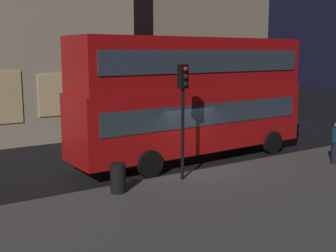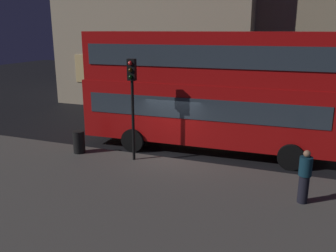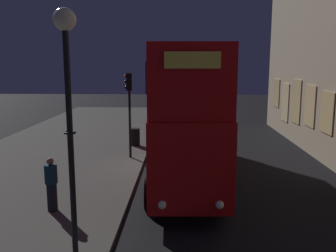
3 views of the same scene
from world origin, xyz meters
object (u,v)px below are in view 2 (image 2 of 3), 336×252
(double_decker_bus, at_px, (206,86))
(litter_bin, at_px, (79,142))
(traffic_light_near_kerb, at_px, (132,89))
(pedestrian, at_px, (305,176))

(double_decker_bus, xyz_separation_m, litter_bin, (-5.04, -2.69, -2.39))
(traffic_light_near_kerb, relative_size, pedestrian, 2.41)
(traffic_light_near_kerb, bearing_deg, double_decker_bus, 42.65)
(traffic_light_near_kerb, distance_m, pedestrian, 7.22)
(litter_bin, bearing_deg, traffic_light_near_kerb, 1.43)
(double_decker_bus, relative_size, litter_bin, 11.49)
(traffic_light_near_kerb, relative_size, litter_bin, 4.24)
(traffic_light_near_kerb, height_order, pedestrian, traffic_light_near_kerb)
(double_decker_bus, distance_m, pedestrian, 6.36)
(pedestrian, relative_size, litter_bin, 1.76)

